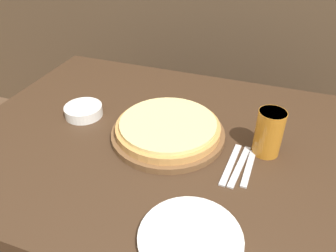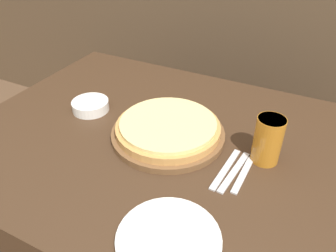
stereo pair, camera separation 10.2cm
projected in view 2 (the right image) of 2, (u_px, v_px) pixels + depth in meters
dining_table at (171, 221)px, 1.24m from camera, size 1.33×0.95×0.77m
pizza_on_board at (168, 130)px, 1.02m from camera, size 0.36×0.36×0.06m
beer_glass at (268, 138)px, 0.90m from camera, size 0.08×0.08×0.14m
dinner_plate at (169, 240)px, 0.71m from camera, size 0.23×0.23×0.02m
side_bowl at (91, 106)px, 1.16m from camera, size 0.13×0.13×0.04m
fork at (226, 169)px, 0.91m from camera, size 0.03×0.19×0.00m
dinner_knife at (234, 172)px, 0.90m from camera, size 0.04×0.19×0.00m
spoon at (243, 175)px, 0.89m from camera, size 0.02×0.16×0.00m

